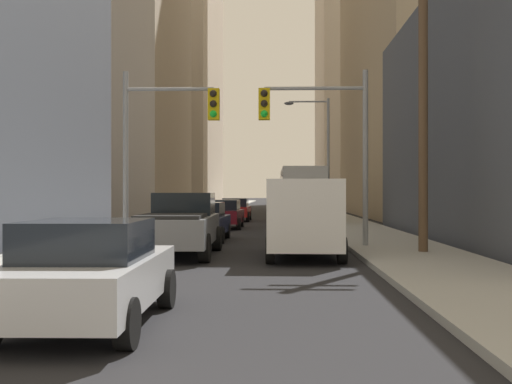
# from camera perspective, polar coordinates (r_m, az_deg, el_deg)

# --- Properties ---
(sidewalk_left) EXTENTS (3.34, 160.00, 0.15)m
(sidewalk_left) POSITION_cam_1_polar(r_m,az_deg,el_deg) (53.42, -4.72, -2.00)
(sidewalk_left) COLOR #9E9E99
(sidewalk_left) RESTS_ON ground
(sidewalk_right) EXTENTS (3.34, 160.00, 0.15)m
(sidewalk_right) POSITION_cam_1_polar(r_m,az_deg,el_deg) (53.21, 6.28, -2.01)
(sidewalk_right) COLOR #9E9E99
(sidewalk_right) RESTS_ON ground
(city_bus) EXTENTS (2.67, 11.51, 3.40)m
(city_bus) POSITION_cam_1_polar(r_m,az_deg,el_deg) (40.06, 4.19, -0.01)
(city_bus) COLOR silver
(city_bus) RESTS_ON ground
(pickup_truck_grey) EXTENTS (2.20, 5.44, 1.90)m
(pickup_truck_grey) POSITION_cam_1_polar(r_m,az_deg,el_deg) (18.67, -7.06, -3.04)
(pickup_truck_grey) COLOR slate
(pickup_truck_grey) RESTS_ON ground
(cargo_van_white) EXTENTS (2.16, 5.25, 2.26)m
(cargo_van_white) POSITION_cam_1_polar(r_m,az_deg,el_deg) (18.08, 4.42, -2.02)
(cargo_van_white) COLOR white
(cargo_van_white) RESTS_ON ground
(sedan_silver) EXTENTS (1.95, 4.23, 1.52)m
(sedan_silver) POSITION_cam_1_polar(r_m,az_deg,el_deg) (9.16, -15.25, -7.20)
(sedan_silver) COLOR #B7BABF
(sedan_silver) RESTS_ON ground
(sedan_navy) EXTENTS (1.95, 4.25, 1.52)m
(sedan_navy) POSITION_cam_1_polar(r_m,az_deg,el_deg) (24.26, -5.00, -2.73)
(sedan_navy) COLOR #141E4C
(sedan_navy) RESTS_ON ground
(sedan_maroon) EXTENTS (1.95, 4.26, 1.52)m
(sedan_maroon) POSITION_cam_1_polar(r_m,az_deg,el_deg) (32.44, -3.01, -2.05)
(sedan_maroon) COLOR maroon
(sedan_maroon) RESTS_ON ground
(sedan_red) EXTENTS (1.95, 4.24, 1.52)m
(sedan_red) POSITION_cam_1_polar(r_m,az_deg,el_deg) (40.74, -1.90, -1.63)
(sedan_red) COLOR maroon
(sedan_red) RESTS_ON ground
(traffic_signal_near_left) EXTENTS (3.27, 0.44, 6.00)m
(traffic_signal_near_left) POSITION_cam_1_polar(r_m,az_deg,el_deg) (20.96, -8.39, 5.73)
(traffic_signal_near_left) COLOR gray
(traffic_signal_near_left) RESTS_ON ground
(traffic_signal_near_right) EXTENTS (3.66, 0.44, 6.00)m
(traffic_signal_near_right) POSITION_cam_1_polar(r_m,az_deg,el_deg) (20.68, 5.87, 5.86)
(traffic_signal_near_right) COLOR gray
(traffic_signal_near_right) RESTS_ON ground
(utility_pole_right) EXTENTS (2.20, 0.28, 10.15)m
(utility_pole_right) POSITION_cam_1_polar(r_m,az_deg,el_deg) (19.23, 15.29, 10.28)
(utility_pole_right) COLOR brown
(utility_pole_right) RESTS_ON ground
(street_lamp_right) EXTENTS (2.69, 0.32, 7.50)m
(street_lamp_right) POSITION_cam_1_polar(r_m,az_deg,el_deg) (36.58, 6.05, 4.14)
(street_lamp_right) COLOR gray
(street_lamp_right) RESTS_ON ground
(building_left_mid_office) EXTENTS (17.87, 19.45, 28.62)m
(building_left_mid_office) POSITION_cam_1_polar(r_m,az_deg,el_deg) (59.10, -16.20, 12.08)
(building_left_mid_office) COLOR #B7A893
(building_left_mid_office) RESTS_ON ground
(building_right_mid_block) EXTENTS (20.66, 29.99, 28.31)m
(building_right_mid_block) POSITION_cam_1_polar(r_m,az_deg,el_deg) (53.61, 20.94, 13.17)
(building_right_mid_block) COLOR tan
(building_right_mid_block) RESTS_ON ground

